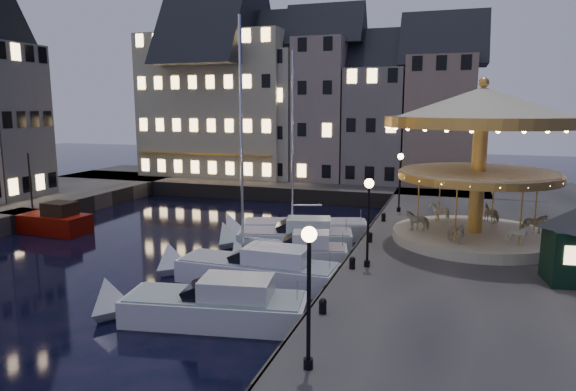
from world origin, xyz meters
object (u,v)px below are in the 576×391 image
(bollard_c, at_px, (370,237))
(ticket_kiosk, at_px, (574,233))
(streetlamp_b, at_px, (368,210))
(bollard_b, at_px, (352,262))
(motorboat_f, at_px, (296,230))
(motorboat_e, at_px, (288,238))
(bollard_a, at_px, (323,305))
(motorboat_c, at_px, (251,269))
(bollard_d, at_px, (384,217))
(motorboat_b, at_px, (206,307))
(motorboat_d, at_px, (292,255))
(carousel, at_px, (481,135))
(red_fishing_boat, at_px, (46,222))
(streetlamp_a, at_px, (309,278))
(streetlamp_c, at_px, (400,174))

(bollard_c, bearing_deg, ticket_kiosk, -23.72)
(streetlamp_b, distance_m, bollard_b, 2.54)
(bollard_c, height_order, motorboat_f, motorboat_f)
(motorboat_e, bearing_deg, bollard_a, -66.49)
(motorboat_c, bearing_deg, bollard_b, -1.76)
(bollard_d, xyz_separation_m, motorboat_f, (-5.65, -1.11, -1.07))
(motorboat_b, height_order, motorboat_d, same)
(carousel, bearing_deg, red_fishing_boat, -177.21)
(streetlamp_a, distance_m, motorboat_e, 17.60)
(motorboat_b, distance_m, ticket_kiosk, 15.63)
(streetlamp_b, bearing_deg, ticket_kiosk, 3.16)
(streetlamp_c, bearing_deg, motorboat_b, -106.69)
(motorboat_e, height_order, red_fishing_boat, red_fishing_boat)
(streetlamp_c, relative_size, bollard_c, 7.32)
(streetlamp_b, height_order, motorboat_b, streetlamp_b)
(bollard_c, distance_m, motorboat_b, 11.12)
(bollard_b, xyz_separation_m, motorboat_e, (-5.32, 6.73, -0.96))
(bollard_b, xyz_separation_m, carousel, (5.51, 6.91, 5.58))
(bollard_c, xyz_separation_m, carousel, (5.51, 1.91, 5.58))
(bollard_c, relative_size, carousel, 0.06)
(bollard_c, distance_m, ticket_kiosk, 10.19)
(motorboat_e, distance_m, red_fishing_boat, 17.62)
(motorboat_e, height_order, carousel, carousel)
(bollard_c, bearing_deg, streetlamp_a, -87.63)
(bollard_b, bearing_deg, motorboat_e, 128.32)
(motorboat_f, bearing_deg, motorboat_c, -86.85)
(motorboat_c, xyz_separation_m, motorboat_e, (-0.18, 6.57, -0.04))
(motorboat_c, bearing_deg, bollard_a, -47.72)
(bollard_c, relative_size, ticket_kiosk, 0.16)
(motorboat_e, relative_size, motorboat_f, 0.65)
(streetlamp_b, bearing_deg, motorboat_c, -176.59)
(bollard_a, distance_m, red_fishing_boat, 25.43)
(bollard_b, distance_m, bollard_d, 10.50)
(bollard_b, xyz_separation_m, bollard_d, (0.00, 10.50, 0.00))
(streetlamp_c, height_order, bollard_d, streetlamp_c)
(bollard_a, height_order, bollard_d, same)
(streetlamp_b, bearing_deg, motorboat_f, 125.12)
(bollard_b, relative_size, red_fishing_boat, 0.08)
(motorboat_d, xyz_separation_m, carousel, (9.53, 3.52, 6.55))
(bollard_c, bearing_deg, bollard_d, 90.00)
(motorboat_b, height_order, carousel, carousel)
(streetlamp_c, height_order, bollard_a, streetlamp_c)
(streetlamp_a, bearing_deg, streetlamp_b, 90.00)
(streetlamp_a, xyz_separation_m, motorboat_f, (-6.25, 18.89, -3.49))
(bollard_b, relative_size, bollard_c, 1.00)
(bollard_d, height_order, motorboat_b, motorboat_b)
(streetlamp_a, height_order, motorboat_c, motorboat_c)
(motorboat_c, bearing_deg, motorboat_b, -88.97)
(streetlamp_b, relative_size, motorboat_d, 0.66)
(streetlamp_c, xyz_separation_m, red_fishing_boat, (-23.50, -8.48, -3.33))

